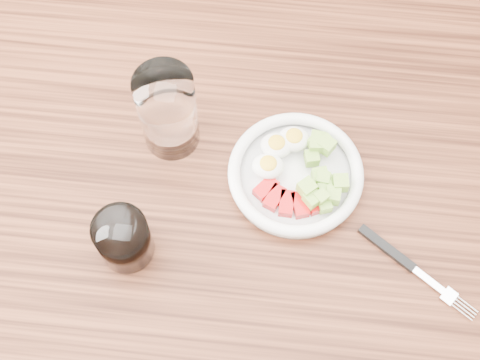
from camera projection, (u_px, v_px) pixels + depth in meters
name	position (u px, v px, depth m)	size (l,w,h in m)	color
ground	(244.00, 317.00, 1.64)	(4.00, 4.00, 0.00)	brown
dining_table	(246.00, 221.00, 1.03)	(1.50, 0.90, 0.77)	brown
bowl	(296.00, 173.00, 0.93)	(0.19, 0.19, 0.05)	white
fork	(402.00, 260.00, 0.89)	(0.16, 0.12, 0.01)	black
water_glass	(168.00, 111.00, 0.91)	(0.08, 0.08, 0.14)	white
coffee_glass	(124.00, 239.00, 0.87)	(0.07, 0.07, 0.08)	white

